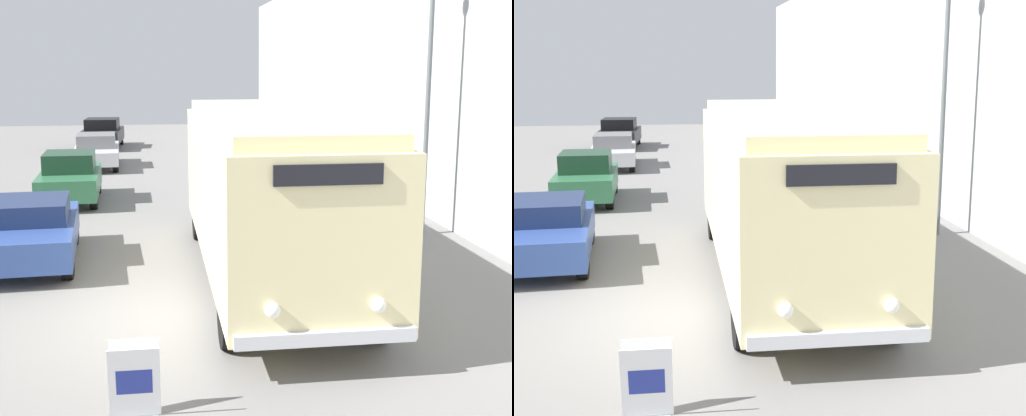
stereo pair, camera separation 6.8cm
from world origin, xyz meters
TOP-DOWN VIEW (x-y plane):
  - ground_plane at (0.00, 0.00)m, footprint 80.00×80.00m
  - building_wall_right at (7.62, 10.00)m, footprint 0.30×60.00m
  - vintage_bus at (2.00, 2.17)m, footprint 2.68×10.02m
  - sign_board at (-0.57, -3.41)m, footprint 0.63×0.36m
  - streetlamp at (6.56, 5.35)m, footprint 0.36×0.36m
  - parked_car_near at (-2.99, 4.05)m, footprint 2.21×4.44m
  - parked_car_mid at (-2.89, 11.16)m, footprint 1.93×4.16m
  - parked_car_far at (-2.63, 18.91)m, footprint 2.01×4.72m
  - parked_car_distant at (-2.85, 26.05)m, footprint 2.09×4.40m

SIDE VIEW (x-z plane):
  - ground_plane at x=0.00m, z-range 0.00..0.00m
  - sign_board at x=-0.57m, z-range -0.02..0.95m
  - parked_car_far at x=-2.63m, z-range 0.01..1.40m
  - parked_car_near at x=-2.99m, z-range 0.02..1.43m
  - parked_car_distant at x=-2.85m, z-range 0.00..1.51m
  - parked_car_mid at x=-2.89m, z-range -0.01..1.56m
  - vintage_bus at x=2.00m, z-range 0.23..3.63m
  - building_wall_right at x=7.62m, z-range 0.00..8.22m
  - streetlamp at x=6.56m, z-range 0.97..7.67m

